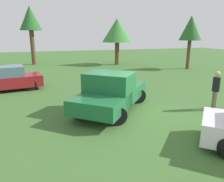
% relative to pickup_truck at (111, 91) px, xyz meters
% --- Properties ---
extents(ground_plane, '(80.00, 80.00, 0.00)m').
position_rel_pickup_truck_xyz_m(ground_plane, '(0.66, -0.39, -0.91)').
color(ground_plane, '#3D662D').
extents(pickup_truck, '(4.56, 4.77, 1.78)m').
position_rel_pickup_truck_xyz_m(pickup_truck, '(0.00, 0.00, 0.00)').
color(pickup_truck, black).
rests_on(pickup_truck, ground_plane).
extents(sedan_near, '(4.72, 2.41, 1.50)m').
position_rel_pickup_truck_xyz_m(sedan_near, '(-5.05, 5.68, -0.21)').
color(sedan_near, black).
rests_on(sedan_near, ground_plane).
extents(person_bystander, '(0.42, 0.42, 1.79)m').
position_rel_pickup_truck_xyz_m(person_bystander, '(4.56, -1.39, 0.11)').
color(person_bystander, '#7A6B51').
rests_on(person_bystander, ground_plane).
extents(tree_back_left, '(2.16, 2.16, 5.22)m').
position_rel_pickup_truck_xyz_m(tree_back_left, '(11.48, 9.25, 3.05)').
color(tree_back_left, brown).
rests_on(tree_back_left, ground_plane).
extents(tree_back_right, '(3.47, 3.47, 5.23)m').
position_rel_pickup_truck_xyz_m(tree_back_right, '(5.82, 14.79, 2.94)').
color(tree_back_right, brown).
rests_on(tree_back_right, ground_plane).
extents(tree_far_center, '(2.46, 2.46, 6.55)m').
position_rel_pickup_truck_xyz_m(tree_far_center, '(-3.43, 18.02, 4.13)').
color(tree_far_center, brown).
rests_on(tree_far_center, ground_plane).
extents(traffic_cone, '(0.32, 0.32, 0.55)m').
position_rel_pickup_truck_xyz_m(traffic_cone, '(1.56, 3.44, -0.63)').
color(traffic_cone, orange).
rests_on(traffic_cone, ground_plane).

